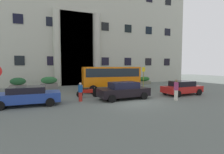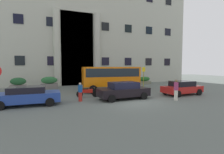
# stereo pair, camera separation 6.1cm
# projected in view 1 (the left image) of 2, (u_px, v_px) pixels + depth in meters

# --- Properties ---
(ground_plane) EXTENTS (80.00, 64.00, 0.12)m
(ground_plane) POSITION_uv_depth(u_px,v_px,m) (133.00, 102.00, 13.83)
(ground_plane) COLOR #59615B
(office_building_facade) EXTENTS (34.86, 9.76, 16.38)m
(office_building_facade) POSITION_uv_depth(u_px,v_px,m) (86.00, 36.00, 29.53)
(office_building_facade) COLOR #A9AB9B
(office_building_facade) RESTS_ON ground_plane
(orange_minibus) EXTENTS (6.46, 3.09, 2.78)m
(orange_minibus) POSITION_uv_depth(u_px,v_px,m) (111.00, 77.00, 18.87)
(orange_minibus) COLOR orange
(orange_minibus) RESTS_ON ground_plane
(bus_stop_sign) EXTENTS (0.44, 0.08, 2.73)m
(bus_stop_sign) POSITION_uv_depth(u_px,v_px,m) (143.00, 75.00, 22.26)
(bus_stop_sign) COLOR #93981C
(bus_stop_sign) RESTS_ON ground_plane
(hedge_planter_west) EXTENTS (2.05, 0.70, 1.53)m
(hedge_planter_west) POSITION_uv_depth(u_px,v_px,m) (49.00, 83.00, 21.18)
(hedge_planter_west) COLOR #65625E
(hedge_planter_west) RESTS_ON ground_plane
(hedge_planter_far_west) EXTENTS (1.80, 0.72, 1.50)m
(hedge_planter_far_west) POSITION_uv_depth(u_px,v_px,m) (18.00, 84.00, 19.87)
(hedge_planter_far_west) COLOR #6B635D
(hedge_planter_far_west) RESTS_ON ground_plane
(hedge_planter_entrance_left) EXTENTS (1.80, 0.86, 1.34)m
(hedge_planter_entrance_left) POSITION_uv_depth(u_px,v_px,m) (121.00, 81.00, 24.54)
(hedge_planter_entrance_left) COLOR gray
(hedge_planter_entrance_left) RESTS_ON ground_plane
(hedge_planter_east) EXTENTS (2.16, 0.70, 1.19)m
(hedge_planter_east) POSITION_uv_depth(u_px,v_px,m) (144.00, 81.00, 26.55)
(hedge_planter_east) COLOR #6A6A56
(hedge_planter_east) RESTS_ON ground_plane
(parked_hatchback_near) EXTENTS (4.52, 2.15, 1.48)m
(parked_hatchback_near) POSITION_uv_depth(u_px,v_px,m) (124.00, 90.00, 14.58)
(parked_hatchback_near) COLOR black
(parked_hatchback_near) RESTS_ON ground_plane
(parked_estate_mid) EXTENTS (4.07, 2.08, 1.39)m
(parked_estate_mid) POSITION_uv_depth(u_px,v_px,m) (182.00, 88.00, 16.70)
(parked_estate_mid) COLOR red
(parked_estate_mid) RESTS_ON ground_plane
(parked_sedan_second) EXTENTS (4.57, 2.08, 1.39)m
(parked_sedan_second) POSITION_uv_depth(u_px,v_px,m) (28.00, 96.00, 12.19)
(parked_sedan_second) COLOR #233F97
(parked_sedan_second) RESTS_ON ground_plane
(motorcycle_far_end) EXTENTS (2.09, 0.55, 0.89)m
(motorcycle_far_end) POSITION_uv_depth(u_px,v_px,m) (135.00, 89.00, 17.37)
(motorcycle_far_end) COLOR black
(motorcycle_far_end) RESTS_ON ground_plane
(motorcycle_near_kerb) EXTENTS (1.91, 0.55, 0.89)m
(motorcycle_near_kerb) POSITION_uv_depth(u_px,v_px,m) (33.00, 95.00, 14.17)
(motorcycle_near_kerb) COLOR black
(motorcycle_near_kerb) RESTS_ON ground_plane
(scooter_by_planter) EXTENTS (2.01, 0.73, 0.89)m
(scooter_by_planter) POSITION_uv_depth(u_px,v_px,m) (87.00, 92.00, 15.42)
(scooter_by_planter) COLOR black
(scooter_by_planter) RESTS_ON ground_plane
(pedestrian_woman_dark_dress) EXTENTS (0.36, 0.36, 1.53)m
(pedestrian_woman_dark_dress) POSITION_uv_depth(u_px,v_px,m) (80.00, 92.00, 13.63)
(pedestrian_woman_dark_dress) COLOR #B12820
(pedestrian_woman_dark_dress) RESTS_ON ground_plane
(pedestrian_man_crossing) EXTENTS (0.36, 0.36, 1.75)m
(pedestrian_man_crossing) POSITION_uv_depth(u_px,v_px,m) (176.00, 90.00, 14.02)
(pedestrian_man_crossing) COLOR beige
(pedestrian_man_crossing) RESTS_ON ground_plane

